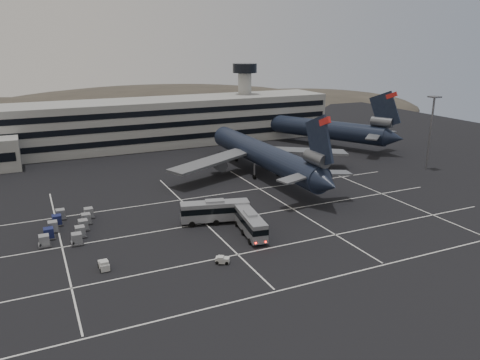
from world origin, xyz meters
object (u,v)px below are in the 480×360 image
(bus_near, at_px, (250,222))
(tug_a, at_px, (104,265))
(trijet_main, at_px, (264,155))
(uld_cluster, at_px, (68,226))
(bus_far, at_px, (215,210))

(bus_near, xyz_separation_m, tug_a, (-24.32, -2.65, -1.51))
(trijet_main, xyz_separation_m, uld_cluster, (-45.91, -15.93, -4.35))
(bus_far, bearing_deg, tug_a, 129.16)
(trijet_main, relative_size, uld_cluster, 3.73)
(bus_far, height_order, uld_cluster, bus_far)
(trijet_main, bearing_deg, tug_a, -142.34)
(bus_far, height_order, tug_a, bus_far)
(bus_far, relative_size, uld_cluster, 0.81)
(trijet_main, xyz_separation_m, tug_a, (-42.74, -32.97, -4.59))
(bus_far, relative_size, tug_a, 5.26)
(tug_a, distance_m, uld_cluster, 17.34)
(trijet_main, distance_m, tug_a, 54.17)
(bus_near, distance_m, tug_a, 24.51)
(tug_a, xyz_separation_m, uld_cluster, (-3.17, 17.04, 0.24))
(bus_near, bearing_deg, trijet_main, 67.35)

